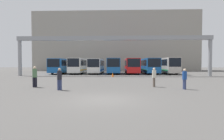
{
  "coord_description": "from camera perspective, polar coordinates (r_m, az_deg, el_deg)",
  "views": [
    {
      "loc": [
        0.91,
        -9.96,
        2.05
      ],
      "look_at": [
        -0.27,
        22.48,
        0.94
      ],
      "focal_mm": 28.0,
      "sensor_mm": 36.0,
      "label": 1
    }
  ],
  "objects": [
    {
      "name": "pedestrian_near_right",
      "position": [
        15.31,
        22.6,
        -2.54
      ],
      "size": [
        0.35,
        0.35,
        1.67
      ],
      "rotation": [
        0.0,
        0.0,
        4.84
      ],
      "color": "navy",
      "rests_on": "ground"
    },
    {
      "name": "bus_slot_6",
      "position": [
        39.3,
        17.47,
        1.64
      ],
      "size": [
        2.44,
        10.92,
        3.3
      ],
      "color": "beige",
      "rests_on": "ground"
    },
    {
      "name": "bus_slot_4",
      "position": [
        38.06,
        6.41,
        1.61
      ],
      "size": [
        2.61,
        11.04,
        3.18
      ],
      "color": "red",
      "rests_on": "ground"
    },
    {
      "name": "ground_plane",
      "position": [
        10.21,
        -3.13,
        -9.61
      ],
      "size": [
        200.0,
        200.0,
        0.0
      ],
      "primitive_type": "plane",
      "color": "#514F4C"
    },
    {
      "name": "bus_slot_5",
      "position": [
        38.67,
        11.98,
        1.6
      ],
      "size": [
        2.63,
        11.33,
        3.2
      ],
      "color": "#1959A5",
      "rests_on": "ground"
    },
    {
      "name": "bus_slot_0",
      "position": [
        39.82,
        -15.83,
        1.52
      ],
      "size": [
        2.62,
        10.92,
        3.14
      ],
      "color": "#1959A5",
      "rests_on": "ground"
    },
    {
      "name": "overhead_gantry",
      "position": [
        30.38,
        0.36,
        9.15
      ],
      "size": [
        33.45,
        0.8,
        6.86
      ],
      "color": "gray",
      "rests_on": "ground"
    },
    {
      "name": "pedestrian_far_center",
      "position": [
        16.09,
        13.58,
        -2.14
      ],
      "size": [
        0.36,
        0.36,
        1.72
      ],
      "rotation": [
        0.0,
        0.0,
        1.51
      ],
      "color": "brown",
      "rests_on": "ground"
    },
    {
      "name": "bus_slot_3",
      "position": [
        37.66,
        0.7,
        1.64
      ],
      "size": [
        2.61,
        10.43,
        3.2
      ],
      "color": "#1959A5",
      "rests_on": "ground"
    },
    {
      "name": "pedestrian_near_left",
      "position": [
        16.86,
        -23.92,
        -1.84
      ],
      "size": [
        0.38,
        0.38,
        1.85
      ],
      "rotation": [
        0.0,
        0.0,
        0.43
      ],
      "color": "black",
      "rests_on": "ground"
    },
    {
      "name": "building_backdrop",
      "position": [
        58.16,
        1.19,
        8.77
      ],
      "size": [
        50.28,
        12.0,
        17.91
      ],
      "color": "gray",
      "rests_on": "ground"
    },
    {
      "name": "pedestrian_mid_right",
      "position": [
        14.3,
        -16.77,
        -2.65
      ],
      "size": [
        0.36,
        0.36,
        1.74
      ],
      "rotation": [
        0.0,
        0.0,
        0.09
      ],
      "color": "navy",
      "rests_on": "ground"
    },
    {
      "name": "traffic_cone",
      "position": [
        27.75,
        0.22,
        -1.51
      ],
      "size": [
        0.39,
        0.39,
        0.75
      ],
      "color": "orange",
      "rests_on": "ground"
    },
    {
      "name": "bus_slot_2",
      "position": [
        37.99,
        -5.0,
        1.56
      ],
      "size": [
        2.52,
        10.55,
        3.12
      ],
      "color": "silver",
      "rests_on": "ground"
    },
    {
      "name": "bus_slot_1",
      "position": [
        38.63,
        -10.58,
        1.63
      ],
      "size": [
        2.49,
        10.52,
        3.23
      ],
      "color": "silver",
      "rests_on": "ground"
    }
  ]
}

